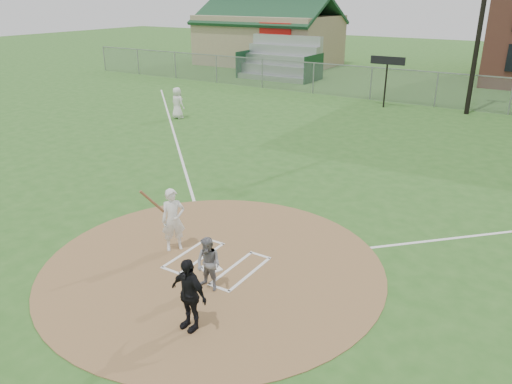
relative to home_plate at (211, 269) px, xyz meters
The scene contains 13 objects.
ground 0.19m from the home_plate, 108.38° to the left, with size 140.00×140.00×0.00m, color #2D5E20.
dirt_circle 0.18m from the home_plate, 108.38° to the left, with size 8.40×8.40×0.02m, color olive.
home_plate is the anchor object (origin of this frame).
foul_line_third 12.89m from the home_plate, 134.64° to the left, with size 0.10×24.00×0.01m, color white.
catcher 1.06m from the home_plate, 55.30° to the right, with size 0.62×0.48×1.27m, color gray.
umpire 2.40m from the home_plate, 63.49° to the right, with size 0.91×0.38×1.55m, color black.
ondeck_player 16.20m from the home_plate, 133.07° to the left, with size 0.81×0.52×1.65m, color white.
batters_boxes 0.33m from the home_plate, 100.10° to the left, with size 2.08×1.88×0.01m.
batter_at_plate 1.69m from the home_plate, 166.68° to the left, with size 0.83×1.04×1.78m.
outfield_fence 22.20m from the home_plate, 90.15° to the left, with size 56.08×0.08×2.03m.
bleachers 29.47m from the home_plate, 116.34° to the left, with size 6.08×3.20×3.20m.
clubhouse 37.84m from the home_plate, 118.56° to the left, with size 12.20×8.71×6.23m.
scoreboard_sign 20.67m from the home_plate, 97.16° to the left, with size 2.00×0.10×2.93m.
Camera 1 is at (6.61, -8.57, 6.29)m, focal length 35.00 mm.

